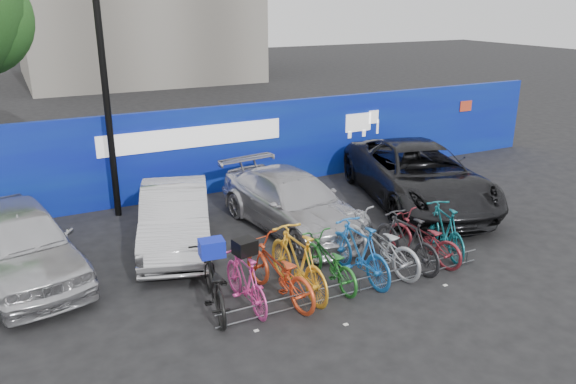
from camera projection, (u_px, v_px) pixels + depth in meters
ground at (342, 279)px, 10.82m from camera, size 100.00×100.00×0.00m
hoarding at (229, 148)px, 15.50m from camera, size 22.00×0.18×2.40m
lamppost at (105, 83)px, 12.96m from camera, size 0.25×0.50×6.11m
bike_rack at (360, 285)px, 10.26m from camera, size 5.60×0.03×0.30m
car_0 at (19, 243)px, 10.63m from camera, size 2.55×4.58×1.47m
car_1 at (175, 217)px, 12.09m from camera, size 2.49×4.25×1.32m
car_2 at (292, 202)px, 13.03m from camera, size 2.40×4.68×1.30m
car_3 at (418, 175)px, 14.59m from camera, size 4.00×6.11×1.56m
bike_0 at (213, 283)px, 9.61m from camera, size 1.00×2.02×1.02m
bike_1 at (246, 280)px, 9.71m from camera, size 0.53×1.69×1.01m
bike_2 at (278, 271)px, 9.94m from camera, size 1.06×2.15×1.08m
bike_3 at (298, 262)px, 10.15m from camera, size 0.66×2.07×1.23m
bike_4 at (329, 262)px, 10.49m from camera, size 0.69×1.79×0.93m
bike_5 at (359, 251)px, 10.66m from camera, size 0.64×1.95×1.16m
bike_6 at (379, 244)px, 11.05m from camera, size 1.12×2.20×1.10m
bike_7 at (407, 241)px, 11.18m from camera, size 0.67×1.88×1.11m
bike_8 at (424, 238)px, 11.46m from camera, size 1.04×1.93×0.96m
bike_9 at (444, 229)px, 11.75m from camera, size 0.96×1.88×1.09m
cargo_crate at (212, 248)px, 9.40m from camera, size 0.45×0.36×0.30m
cargo_topcase at (245, 247)px, 9.50m from camera, size 0.40×0.37×0.26m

